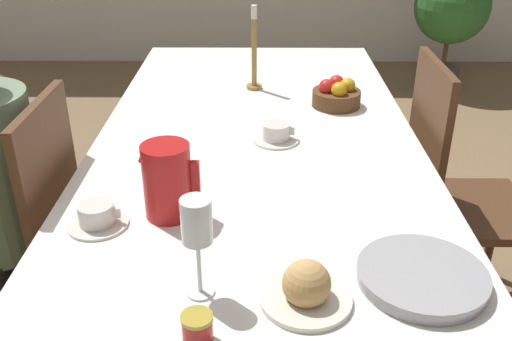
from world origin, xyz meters
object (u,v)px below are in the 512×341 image
Objects in this scene: red_pitcher at (167,180)px; candlestick_tall at (254,57)px; jam_jar_amber at (197,327)px; serving_tray at (422,277)px; fruit_bowl at (337,95)px; potted_plant at (452,10)px; bread_plate at (306,288)px; teacup_near_person at (97,216)px; teacup_across at (276,134)px; chair_person_side at (24,251)px; wine_glass_water at (197,225)px; chair_opposite at (453,191)px.

candlestick_tall is (0.20, 0.93, 0.03)m from red_pitcher.
jam_jar_amber is (0.11, -0.43, -0.06)m from red_pitcher.
jam_jar_amber reaches higher than serving_tray.
potted_plant is (1.15, 2.38, -0.20)m from fruit_bowl.
bread_plate is at bearing -111.16° from potted_plant.
teacup_across is at bearing 48.18° from teacup_near_person.
chair_person_side is 3.61× the size of serving_tray.
red_pitcher is 0.90m from fruit_bowl.
teacup_near_person is 0.46× the size of candlestick_tall.
bread_plate is (0.48, -0.27, 0.01)m from teacup_near_person.
wine_glass_water is at bearing 173.47° from bread_plate.
teacup_across is 0.16× the size of potted_plant.
chair_opposite is at bearing 10.67° from teacup_across.
potted_plant is at bearing 56.58° from candlestick_tall.
candlestick_tall reaches higher than bread_plate.
potted_plant is (1.64, 3.12, -0.25)m from red_pitcher.
teacup_near_person is at bearing 150.50° from bread_plate.
red_pitcher is at bearing 134.32° from bread_plate.
chair_opposite reaches higher than wine_glass_water.
teacup_near_person is 0.75m from serving_tray.
bread_plate reaches higher than teacup_across.
chair_person_side reaches higher than jam_jar_amber.
wine_glass_water is 1.25× the size of fruit_bowl.
chair_opposite is 0.88m from candlestick_tall.
serving_tray is at bearing -113.49° from chair_person_side.
wine_glass_water is 1.23m from candlestick_tall.
potted_plant is at bearing 66.65° from jam_jar_amber.
red_pitcher is 0.71× the size of serving_tray.
red_pitcher reaches higher than bread_plate.
wine_glass_water is 0.25m from bread_plate.
teacup_across is (0.17, 0.73, -0.14)m from wine_glass_water.
bread_plate is 0.20× the size of potted_plant.
potted_plant reaches higher than jam_jar_amber.
teacup_near_person is 0.55m from bread_plate.
jam_jar_amber is at bearing -93.65° from candlestick_tall.
fruit_bowl is 0.19× the size of potted_plant.
serving_tray is (0.55, -0.26, -0.08)m from red_pitcher.
potted_plant is at bearing 60.30° from teacup_near_person.
red_pitcher reaches higher than potted_plant.
jam_jar_amber is at bearing -136.26° from chair_person_side.
potted_plant is (1.81, 3.17, -0.18)m from teacup_near_person.
chair_opposite is (1.38, 0.37, 0.00)m from chair_person_side.
wine_glass_water is 3.70× the size of jam_jar_amber.
chair_opposite is 0.93m from serving_tray.
teacup_across is (0.75, 0.25, 0.27)m from chair_person_side.
bread_plate is 0.57× the size of candlestick_tall.
candlestick_tall reaches higher than potted_plant.
bread_plate is (0.04, -0.76, 0.01)m from teacup_across.
teacup_near_person is at bearing -119.70° from potted_plant.
red_pitcher is 0.19m from teacup_near_person.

